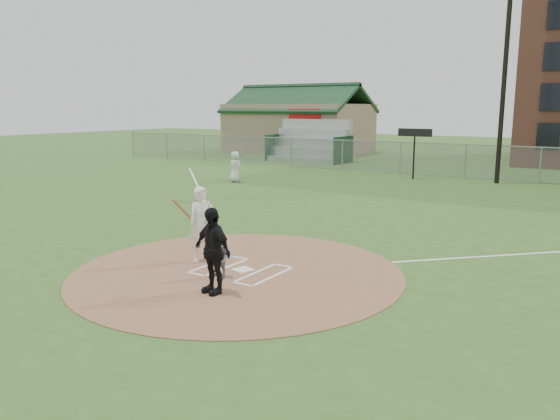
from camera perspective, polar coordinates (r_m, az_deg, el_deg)
The scene contains 14 objects.
ground at distance 14.05m, azimuth -4.46°, elevation -6.50°, with size 140.00×140.00×0.00m, color #2F571E.
dirt_circle at distance 14.05m, azimuth -4.46°, elevation -6.46°, with size 8.40×8.40×0.02m, color #926545.
home_plate at distance 14.12m, azimuth -3.89°, elevation -6.25°, with size 0.44×0.44×0.03m, color white.
foul_line_third at distance 26.42m, azimuth -8.18°, elevation 1.58°, with size 0.10×24.00×0.01m, color white.
catcher at distance 13.46m, azimuth -6.30°, elevation -5.02°, with size 0.48×0.37×0.99m, color slate.
umpire at distance 12.29m, azimuth -7.09°, elevation -4.22°, with size 1.15×0.48×1.96m, color black.
ondeck_player at distance 30.61m, azimuth -4.71°, elevation 4.51°, with size 0.84×0.55×1.72m, color silver.
batters_boxes at distance 14.16m, azimuth -4.09°, elevation -6.25°, with size 2.08×1.88×0.01m.
batter_at_plate at distance 14.84m, azimuth -8.13°, elevation -1.47°, with size 0.88×1.12×2.04m.
outfield_fence at distance 33.80m, azimuth 18.81°, elevation 4.83°, with size 56.08×0.08×2.03m.
bleachers at distance 42.57m, azimuth 3.02°, elevation 7.26°, with size 6.08×3.20×3.20m.
clubhouse at distance 50.92m, azimuth 1.96°, elevation 8.73°, with size 12.20×8.71×6.23m.
light_pole at distance 32.33m, azimuth 22.51°, elevation 14.29°, with size 1.20×0.30×12.22m.
scoreboard_sign at distance 32.69m, azimuth 13.89°, elevation 7.32°, with size 2.00×0.10×2.93m.
Camera 1 is at (8.18, -10.64, 4.15)m, focal length 35.00 mm.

